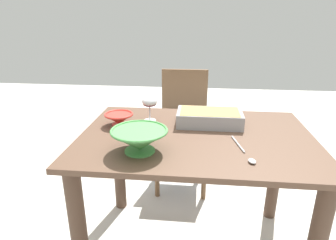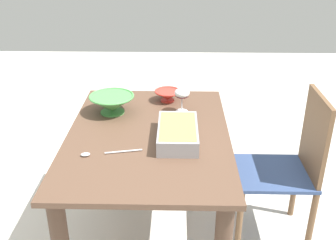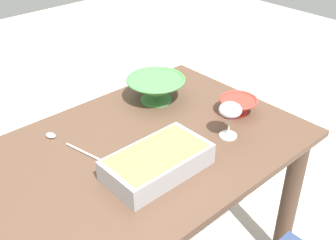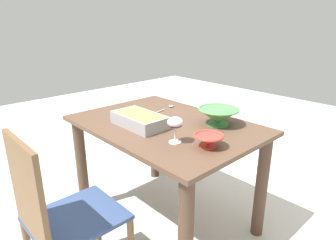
# 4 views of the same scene
# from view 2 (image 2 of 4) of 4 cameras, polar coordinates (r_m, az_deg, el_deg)

# --- Properties ---
(dining_table) EXTENTS (1.19, 0.84, 0.73)m
(dining_table) POSITION_cam_2_polar(r_m,az_deg,el_deg) (2.16, -2.71, -5.53)
(dining_table) COLOR brown
(dining_table) RESTS_ON ground_plane
(chair) EXTENTS (0.39, 0.43, 0.90)m
(chair) POSITION_cam_2_polar(r_m,az_deg,el_deg) (2.39, 16.75, -6.13)
(chair) COLOR #334772
(chair) RESTS_ON ground_plane
(wine_glass) EXTENTS (0.09, 0.09, 0.15)m
(wine_glass) POSITION_cam_2_polar(r_m,az_deg,el_deg) (2.28, 1.99, 3.61)
(wine_glass) COLOR white
(wine_glass) RESTS_ON dining_table
(casserole_dish) EXTENTS (0.36, 0.20, 0.08)m
(casserole_dish) POSITION_cam_2_polar(r_m,az_deg,el_deg) (2.00, 1.39, -1.73)
(casserole_dish) COLOR #99999E
(casserole_dish) RESTS_ON dining_table
(mixing_bowl) EXTENTS (0.26, 0.26, 0.11)m
(mixing_bowl) POSITION_cam_2_polar(r_m,az_deg,el_deg) (2.31, -7.92, 2.38)
(mixing_bowl) COLOR #4C994C
(mixing_bowl) RESTS_ON dining_table
(small_bowl) EXTENTS (0.16, 0.16, 0.07)m
(small_bowl) POSITION_cam_2_polar(r_m,az_deg,el_deg) (2.46, -0.06, 3.57)
(small_bowl) COLOR red
(small_bowl) RESTS_ON dining_table
(serving_spoon) EXTENTS (0.08, 0.29, 0.01)m
(serving_spoon) POSITION_cam_2_polar(r_m,az_deg,el_deg) (1.92, -9.58, -4.66)
(serving_spoon) COLOR silver
(serving_spoon) RESTS_ON dining_table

